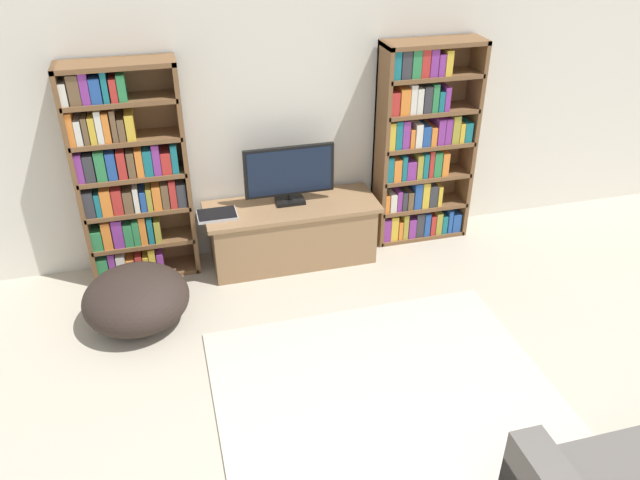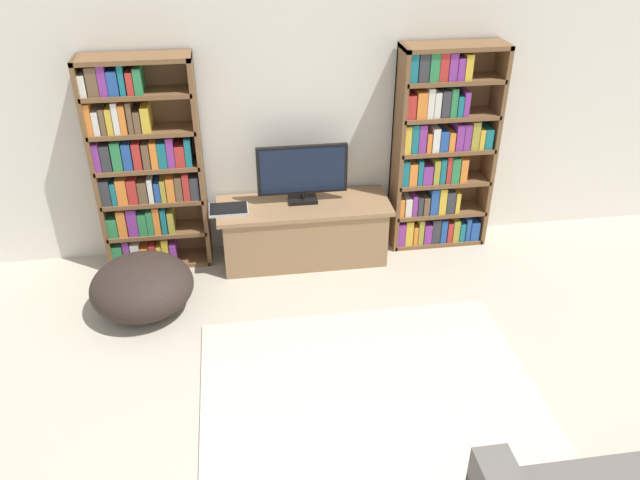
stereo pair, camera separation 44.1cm
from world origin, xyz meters
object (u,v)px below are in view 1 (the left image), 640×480
object	(u,v)px
bookshelf_right	(420,147)
laptop	(217,215)
tv_stand	(292,232)
beanbag_ottoman	(136,299)
television	(289,174)
bookshelf_left	(128,177)

from	to	relation	value
bookshelf_right	laptop	xyz separation A→B (m)	(-1.82, -0.17, -0.33)
tv_stand	beanbag_ottoman	distance (m)	1.44
tv_stand	laptop	world-z (taller)	laptop
tv_stand	television	size ratio (longest dim) A/B	1.94
bookshelf_left	tv_stand	bearing A→B (deg)	-6.43
tv_stand	bookshelf_right	bearing A→B (deg)	6.85
bookshelf_left	television	bearing A→B (deg)	-4.15
television	laptop	world-z (taller)	television
tv_stand	laptop	xyz separation A→B (m)	(-0.63, -0.03, 0.28)
bookshelf_right	tv_stand	size ratio (longest dim) A/B	1.22
bookshelf_right	beanbag_ottoman	size ratio (longest dim) A/B	2.29
tv_stand	beanbag_ottoman	xyz separation A→B (m)	(-1.32, -0.57, -0.05)
bookshelf_left	beanbag_ottoman	world-z (taller)	bookshelf_left
television	laptop	size ratio (longest dim) A/B	2.36
bookshelf_right	beanbag_ottoman	bearing A→B (deg)	-164.17
laptop	beanbag_ottoman	distance (m)	0.94
bookshelf_right	television	bearing A→B (deg)	-175.60
bookshelf_left	beanbag_ottoman	size ratio (longest dim) A/B	2.29
bookshelf_left	bookshelf_right	size ratio (longest dim) A/B	1.00
bookshelf_right	beanbag_ottoman	xyz separation A→B (m)	(-2.51, -0.71, -0.66)
bookshelf_right	tv_stand	xyz separation A→B (m)	(-1.19, -0.14, -0.61)
bookshelf_right	laptop	world-z (taller)	bookshelf_right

